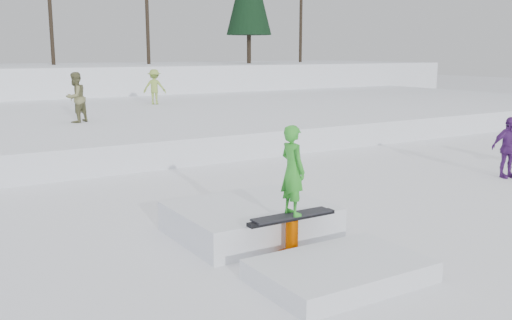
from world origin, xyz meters
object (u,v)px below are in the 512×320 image
walker_ygreen (155,87)px  jib_rail_feature (272,228)px  walker_olive (76,97)px  spectator_purple (508,147)px

walker_ygreen → jib_rail_feature: size_ratio=0.37×
walker_olive → spectator_purple: (8.09, -11.14, -0.88)m
walker_olive → walker_ygreen: size_ratio=1.07×
jib_rail_feature → walker_olive: bearing=89.9°
walker_ygreen → jib_rail_feature: walker_ygreen is taller
walker_ygreen → walker_olive: bearing=77.3°
walker_olive → spectator_purple: bearing=91.2°
walker_olive → walker_ygreen: 7.13m
walker_olive → jib_rail_feature: (-0.01, -12.38, -1.37)m
walker_olive → walker_ygreen: (4.95, 5.14, -0.06)m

